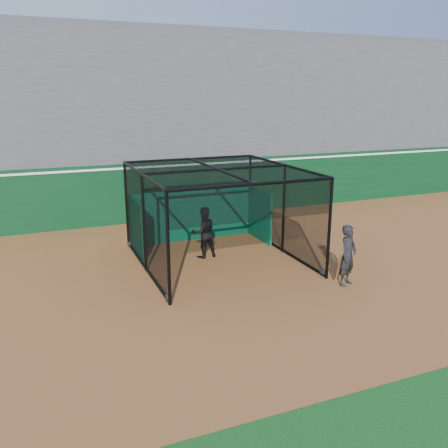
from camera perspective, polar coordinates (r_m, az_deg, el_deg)
name	(u,v)px	position (r m, az deg, el deg)	size (l,w,h in m)	color
ground	(223,295)	(13.05, -0.09, -8.49)	(120.00, 120.00, 0.00)	brown
outfield_wall	(148,191)	(20.45, -9.15, 3.93)	(50.00, 0.50, 2.50)	#093417
grandstand	(126,111)	(23.77, -11.66, 13.14)	(50.00, 7.85, 8.95)	#4C4C4F
batting_cage	(218,216)	(15.17, -0.76, 0.95)	(4.89, 5.44, 3.01)	black
batter	(204,232)	(15.68, -2.46, -1.01)	(0.83, 0.65, 1.72)	black
on_deck_player	(348,255)	(13.84, 14.67, -3.68)	(0.76, 0.67, 1.76)	black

